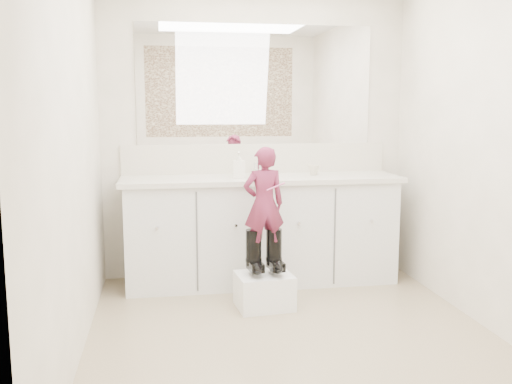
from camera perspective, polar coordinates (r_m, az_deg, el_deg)
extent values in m
plane|color=#8F7A5D|center=(3.74, 3.86, -14.44)|extent=(3.00, 3.00, 0.00)
plane|color=beige|center=(4.92, -0.03, 5.54)|extent=(2.60, 0.00, 2.60)
plane|color=beige|center=(2.03, 13.98, 1.00)|extent=(2.60, 0.00, 2.60)
plane|color=beige|center=(3.39, -17.87, 3.78)|extent=(0.00, 3.00, 3.00)
plane|color=beige|center=(3.96, 22.73, 4.15)|extent=(0.00, 3.00, 3.00)
cube|color=silver|center=(4.75, 0.51, -4.00)|extent=(2.20, 0.55, 0.85)
cube|color=beige|center=(4.66, 0.55, 1.30)|extent=(2.28, 0.58, 0.04)
cube|color=beige|center=(4.92, 0.00, 3.38)|extent=(2.28, 0.03, 0.25)
cube|color=white|center=(4.90, -0.01, 10.67)|extent=(2.00, 0.02, 1.00)
cube|color=#472819|center=(2.03, 14.34, 13.72)|extent=(2.00, 0.01, 1.20)
cylinder|color=silver|center=(4.82, 0.21, 2.37)|extent=(0.08, 0.08, 0.10)
imported|color=beige|center=(4.79, 5.80, 2.21)|extent=(0.11, 0.11, 0.09)
imported|color=white|center=(4.58, -1.70, 2.73)|extent=(0.11, 0.11, 0.21)
cube|color=white|center=(4.22, 0.83, -9.85)|extent=(0.42, 0.37, 0.25)
imported|color=#B43766|center=(4.08, 0.80, -1.22)|extent=(0.32, 0.23, 0.83)
cylinder|color=#D2528F|center=(4.00, 1.99, 0.54)|extent=(0.14, 0.03, 0.06)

